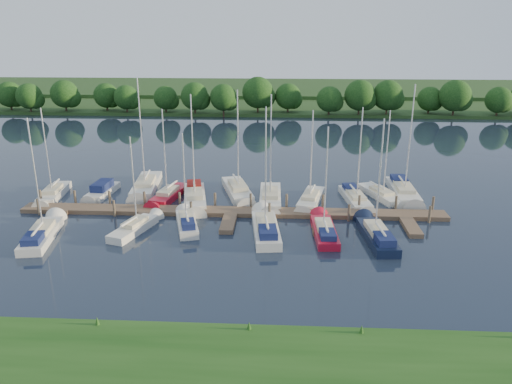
{
  "coord_description": "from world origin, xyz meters",
  "views": [
    {
      "loc": [
        4.66,
        -35.83,
        16.91
      ],
      "look_at": [
        2.31,
        8.0,
        2.2
      ],
      "focal_mm": 35.0,
      "sensor_mm": 36.0,
      "label": 1
    }
  ],
  "objects_px": {
    "dock": "(231,214)",
    "motorboat": "(102,192)",
    "sailboat_s_2": "(187,224)",
    "sailboat_n_0": "(53,195)",
    "sailboat_n_5": "(238,192)"
  },
  "relations": [
    {
      "from": "dock",
      "to": "motorboat",
      "type": "relative_size",
      "value": 6.44
    },
    {
      "from": "sailboat_n_5",
      "to": "sailboat_s_2",
      "type": "bearing_deg",
      "value": 51.74
    },
    {
      "from": "sailboat_n_0",
      "to": "sailboat_s_2",
      "type": "height_order",
      "value": "sailboat_n_0"
    },
    {
      "from": "dock",
      "to": "sailboat_s_2",
      "type": "distance_m",
      "value": 4.6
    },
    {
      "from": "sailboat_n_0",
      "to": "sailboat_n_5",
      "type": "xyz_separation_m",
      "value": [
        18.96,
        1.94,
        0.01
      ]
    },
    {
      "from": "sailboat_s_2",
      "to": "sailboat_n_0",
      "type": "bearing_deg",
      "value": 139.51
    },
    {
      "from": "dock",
      "to": "sailboat_n_0",
      "type": "bearing_deg",
      "value": 167.12
    },
    {
      "from": "sailboat_n_5",
      "to": "sailboat_s_2",
      "type": "xyz_separation_m",
      "value": [
        -3.73,
        -9.1,
        0.05
      ]
    },
    {
      "from": "dock",
      "to": "motorboat",
      "type": "xyz_separation_m",
      "value": [
        -14.09,
        5.29,
        0.16
      ]
    },
    {
      "from": "sailboat_n_5",
      "to": "sailboat_s_2",
      "type": "distance_m",
      "value": 9.83
    },
    {
      "from": "motorboat",
      "to": "sailboat_s_2",
      "type": "xyz_separation_m",
      "value": [
        10.48,
        -8.14,
        -0.02
      ]
    },
    {
      "from": "sailboat_n_0",
      "to": "sailboat_n_5",
      "type": "distance_m",
      "value": 19.06
    },
    {
      "from": "motorboat",
      "to": "sailboat_n_5",
      "type": "xyz_separation_m",
      "value": [
        14.21,
        0.95,
        -0.07
      ]
    },
    {
      "from": "sailboat_s_2",
      "to": "motorboat",
      "type": "bearing_deg",
      "value": 126.85
    },
    {
      "from": "dock",
      "to": "sailboat_n_5",
      "type": "height_order",
      "value": "sailboat_n_5"
    }
  ]
}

